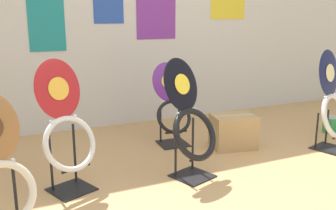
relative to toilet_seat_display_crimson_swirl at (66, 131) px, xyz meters
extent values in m
cube|color=silver|center=(1.11, 1.52, 0.85)|extent=(8.00, 0.06, 2.60)
cube|color=yellow|center=(2.31, 1.49, 0.99)|extent=(0.50, 0.01, 0.45)
cube|color=purple|center=(1.33, 1.49, 0.86)|extent=(0.49, 0.01, 0.65)
cube|color=teal|center=(0.11, 1.49, 0.74)|extent=(0.37, 0.01, 0.60)
cube|color=black|center=(0.01, -0.02, -0.44)|extent=(0.36, 0.36, 0.01)
cylinder|color=black|center=(-0.12, 0.03, -0.21)|extent=(0.02, 0.02, 0.45)
cylinder|color=black|center=(0.07, 0.10, -0.21)|extent=(0.02, 0.02, 0.45)
cylinder|color=black|center=(0.03, -0.09, -0.25)|extent=(0.22, 0.10, 0.02)
torus|color=silver|center=(0.01, -0.04, -0.08)|extent=(0.45, 0.33, 0.39)
ellipsoid|color=#AD1E23|center=(-0.03, 0.07, 0.29)|extent=(0.37, 0.24, 0.42)
ellipsoid|color=yellow|center=(-0.02, 0.06, 0.30)|extent=(0.16, 0.10, 0.16)
sphere|color=silver|center=(-0.10, -0.01, 0.08)|extent=(0.02, 0.02, 0.02)
sphere|color=silver|center=(0.08, 0.06, 0.08)|extent=(0.02, 0.02, 0.02)
cube|color=black|center=(2.41, -0.17, -0.44)|extent=(0.35, 0.35, 0.01)
cylinder|color=black|center=(2.29, -0.11, -0.26)|extent=(0.02, 0.02, 0.34)
cylinder|color=black|center=(2.48, -0.06, -0.26)|extent=(0.02, 0.02, 0.34)
torus|color=silver|center=(2.42, -0.19, -0.11)|extent=(0.46, 0.29, 0.41)
ellipsoid|color=#141942|center=(2.39, -0.10, 0.28)|extent=(0.37, 0.19, 0.43)
ellipsoid|color=beige|center=(2.40, -0.11, 0.28)|extent=(0.16, 0.08, 0.16)
sphere|color=silver|center=(2.31, -0.16, 0.06)|extent=(0.02, 0.02, 0.02)
sphere|color=silver|center=(2.50, -0.11, 0.06)|extent=(0.02, 0.02, 0.02)
cube|color=black|center=(1.12, 0.58, -0.44)|extent=(0.30, 0.30, 0.01)
cylinder|color=black|center=(1.03, 0.68, -0.26)|extent=(0.02, 0.02, 0.35)
cylinder|color=black|center=(1.22, 0.67, -0.26)|extent=(0.02, 0.02, 0.35)
cylinder|color=black|center=(1.11, 0.51, -0.30)|extent=(0.22, 0.03, 0.02)
torus|color=black|center=(1.12, 0.56, -0.16)|extent=(0.36, 0.24, 0.31)
ellipsoid|color=#60237F|center=(1.13, 0.72, 0.16)|extent=(0.34, 0.20, 0.38)
ellipsoid|color=#E5CC4C|center=(1.13, 0.70, 0.17)|extent=(0.15, 0.07, 0.14)
sphere|color=silver|center=(1.03, 0.65, -0.02)|extent=(0.02, 0.02, 0.02)
sphere|color=silver|center=(1.21, 0.64, -0.02)|extent=(0.02, 0.02, 0.02)
cube|color=black|center=(0.92, -0.18, -0.44)|extent=(0.35, 0.35, 0.01)
cylinder|color=black|center=(0.80, -0.13, -0.22)|extent=(0.02, 0.02, 0.44)
cylinder|color=black|center=(0.98, -0.06, -0.22)|extent=(0.02, 0.02, 0.44)
cylinder|color=black|center=(0.94, -0.25, -0.26)|extent=(0.22, 0.09, 0.02)
torus|color=black|center=(0.93, -0.20, -0.09)|extent=(0.48, 0.36, 0.39)
ellipsoid|color=black|center=(0.88, -0.05, 0.28)|extent=(0.38, 0.26, 0.41)
ellipsoid|color=yellow|center=(0.88, -0.07, 0.28)|extent=(0.17, 0.10, 0.15)
sphere|color=silver|center=(0.81, -0.15, 0.08)|extent=(0.02, 0.02, 0.02)
sphere|color=silver|center=(0.99, -0.09, 0.08)|extent=(0.02, 0.02, 0.02)
cylinder|color=black|center=(-0.38, -0.48, -0.21)|extent=(0.02, 0.02, 0.45)
torus|color=beige|center=(-0.44, -0.61, -0.11)|extent=(0.39, 0.29, 0.33)
sphere|color=silver|center=(-0.38, -0.52, 0.03)|extent=(0.02, 0.02, 0.02)
cylinder|color=#2D8E4C|center=(2.84, 0.22, -0.36)|extent=(0.15, 0.15, 0.18)
torus|color=silver|center=(2.84, 0.22, -0.27)|extent=(0.15, 0.15, 0.01)
cylinder|color=#B2B2B7|center=(2.84, 0.22, -0.27)|extent=(0.13, 0.13, 0.00)
cube|color=tan|center=(1.60, 0.26, -0.29)|extent=(0.46, 0.37, 0.32)
cube|color=#B7AD89|center=(1.60, 0.26, -0.13)|extent=(0.40, 0.12, 0.00)
camera|label=1|loc=(-0.41, -2.59, 0.78)|focal=40.00mm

